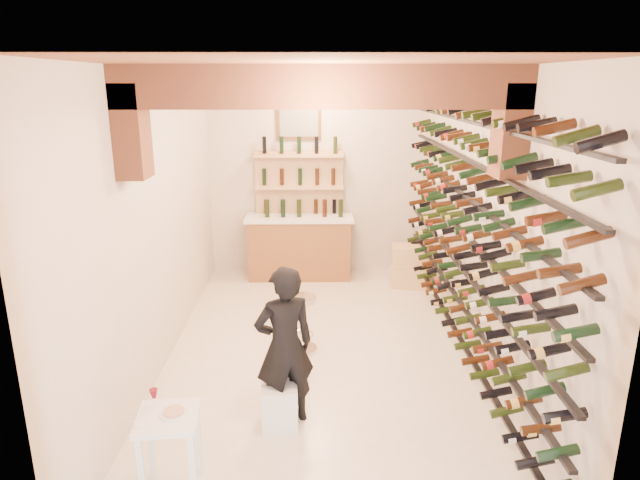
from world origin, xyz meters
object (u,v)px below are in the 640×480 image
Objects in this scene: tasting_table at (169,429)px; chrome_barstool at (302,319)px; crate_lower at (409,276)px; person at (285,346)px; wine_rack at (460,225)px; white_stool at (280,405)px; back_counter at (300,245)px.

tasting_table reaches higher than chrome_barstool.
chrome_barstool reaches higher than crate_lower.
tasting_table is at bearing 26.86° from person.
wine_rack is 2.09m from chrome_barstool.
crate_lower is at bearing 93.41° from wine_rack.
white_stool is 1.50m from chrome_barstool.
back_counter is 2.54m from chrome_barstool.
back_counter is at bearing 165.23° from crate_lower.
white_stool is at bearing -97.04° from chrome_barstool.
tasting_table is 2.51m from chrome_barstool.
back_counter is 4.18× the size of white_stool.
back_counter is (-1.83, 2.65, -1.02)m from wine_rack.
wine_rack is at bearing -165.95° from person.
white_stool is at bearing 41.17° from tasting_table.
wine_rack reaches higher than back_counter.
chrome_barstool is (-1.74, 0.12, -1.16)m from wine_rack.
chrome_barstool is at bearing 61.73° from tasting_table.
back_counter reaches higher than crate_lower.
person reaches higher than chrome_barstool.
white_stool is 0.57m from person.
white_stool is at bearing -116.70° from crate_lower.
tasting_table is (-2.70, -2.20, -1.01)m from wine_rack.
chrome_barstool is at bearing 82.96° from white_stool.
person reaches higher than white_stool.
wine_rack is at bearing -3.86° from chrome_barstool.
wine_rack is 3.63m from tasting_table.
person is 3.94m from crate_lower.
wine_rack is 3.74× the size of person.
crate_lower is at bearing -137.03° from person.
back_counter is 1.12× the size of person.
crate_lower is (2.57, 4.40, -0.37)m from tasting_table.
person is at bearing 54.54° from white_stool.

